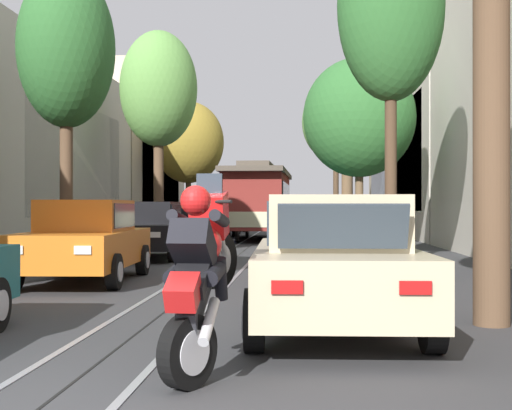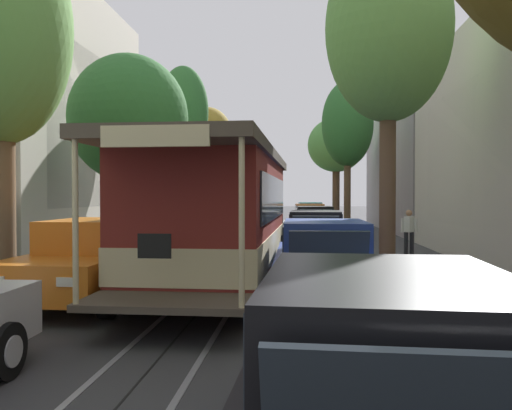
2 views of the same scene
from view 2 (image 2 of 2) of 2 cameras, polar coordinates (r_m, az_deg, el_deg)
name	(u,v)px [view 2 (image 2 of 2)]	position (r m, az deg, el deg)	size (l,w,h in m)	color
ground_plane	(248,254)	(17.94, -0.84, -5.49)	(160.00, 160.00, 0.00)	#38383A
trolley_track_rails	(239,265)	(15.18, -1.89, -6.68)	(1.14, 55.99, 0.01)	gray
parked_car_teal_near_left	(310,214)	(35.26, 5.99, -0.96)	(2.13, 4.42, 1.58)	#196B70
parked_car_orange_second_left	(309,218)	(28.49, 5.92, -1.45)	(2.13, 4.42, 1.58)	orange
parked_car_black_mid_left	(314,224)	(22.46, 6.44, -2.13)	(2.10, 4.41, 1.58)	black
parked_car_black_fourth_left	(316,236)	(15.81, 6.66, -3.48)	(2.12, 4.41, 1.58)	black
parked_car_blue_fifth_left	(324,262)	(9.78, 7.58, -6.29)	(2.02, 4.37, 1.58)	#233D93
parked_car_black_sixth_left	(386,393)	(3.57, 14.24, -19.50)	(2.13, 4.42, 1.58)	black
parked_car_beige_near_right	(238,214)	(33.71, -2.04, -1.05)	(2.08, 4.39, 1.58)	#C1B28E
parked_car_red_second_right	(223,219)	(27.61, -3.66, -1.52)	(2.12, 4.41, 1.58)	red
parked_car_beige_mid_right	(202,225)	(22.16, -6.03, -2.17)	(2.04, 4.38, 1.58)	#C1B28E
parked_car_teal_fourth_right	(170,235)	(16.40, -9.49, -3.32)	(2.02, 4.37, 1.58)	#196B70
parked_car_orange_fifth_right	(91,260)	(10.53, -17.75, -5.81)	(2.06, 4.39, 1.58)	orange
street_tree_kerb_left_near	(336,146)	(33.75, 8.87, 6.48)	(3.66, 3.39, 7.05)	#4C3826
street_tree_kerb_left_second	(348,125)	(24.91, 10.10, 8.75)	(2.42, 2.56, 7.45)	brown
street_tree_kerb_left_mid	(388,30)	(14.20, 14.43, 18.23)	(3.19, 3.22, 8.71)	brown
street_tree_kerb_right_near	(207,135)	(33.77, -5.45, 7.77)	(3.18, 3.30, 7.76)	brown
street_tree_kerb_right_second	(183,113)	(26.11, -8.07, 10.05)	(2.52, 2.03, 8.46)	#4C3826
street_tree_kerb_right_mid	(128,119)	(17.90, -13.96, 9.27)	(3.99, 3.60, 6.75)	brown
street_tree_kerb_right_fourth	(0,34)	(11.51, -26.50, 16.58)	(2.73, 2.56, 7.49)	brown
cable_car_trolley	(220,213)	(11.45, -4.02, -0.88)	(2.76, 9.17, 3.28)	maroon
motorcycle_with_rider	(259,211)	(35.85, 0.38, -0.72)	(0.52, 1.87, 1.76)	black
pedestrian_on_left_pavement	(409,229)	(18.75, 16.57, -2.58)	(0.55, 0.42, 1.55)	black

